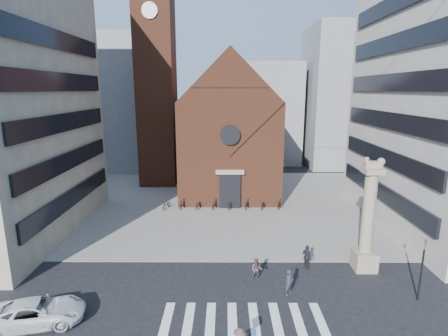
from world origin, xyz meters
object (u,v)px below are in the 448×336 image
at_px(scooter_0, 167,205).
at_px(pedestrian_1, 257,269).
at_px(lion_column, 367,226).
at_px(pedestrian_0, 289,282).
at_px(traffic_light, 422,268).
at_px(pedestrian_2, 307,257).
at_px(white_car, 36,313).

bearing_deg(scooter_0, pedestrian_1, -40.32).
xyz_separation_m(lion_column, scooter_0, (-17.23, 13.56, -2.93)).
bearing_deg(pedestrian_0, lion_column, -7.53).
relative_size(traffic_light, pedestrian_1, 2.64).
height_order(pedestrian_1, pedestrian_2, pedestrian_2).
bearing_deg(white_car, pedestrian_2, -82.76).
height_order(white_car, pedestrian_2, pedestrian_2).
xyz_separation_m(pedestrian_2, scooter_0, (-12.88, 13.56, -0.42)).
xyz_separation_m(lion_column, white_car, (-21.48, -6.48, -2.72)).
height_order(white_car, pedestrian_1, pedestrian_1).
height_order(pedestrian_2, scooter_0, pedestrian_2).
relative_size(lion_column, pedestrian_1, 5.33).
distance_m(lion_column, pedestrian_2, 5.02).
distance_m(pedestrian_0, pedestrian_1, 2.72).
bearing_deg(pedestrian_0, pedestrian_1, 101.47).
height_order(pedestrian_0, pedestrian_1, pedestrian_0).
relative_size(lion_column, traffic_light, 2.02).
bearing_deg(pedestrian_2, lion_column, -111.67).
height_order(lion_column, white_car, lion_column).
height_order(traffic_light, scooter_0, traffic_light).
bearing_deg(pedestrian_2, traffic_light, -143.90).
xyz_separation_m(lion_column, pedestrian_2, (-4.35, 0.00, -2.51)).
bearing_deg(traffic_light, white_car, -173.96).
bearing_deg(pedestrian_1, pedestrian_2, 34.73).
relative_size(traffic_light, pedestrian_0, 2.43).
xyz_separation_m(lion_column, traffic_light, (1.99, -4.00, -1.17)).
xyz_separation_m(white_car, pedestrian_1, (13.19, 4.90, 0.07)).
bearing_deg(pedestrian_1, pedestrian_0, -29.63).
bearing_deg(scooter_0, white_car, -82.85).
xyz_separation_m(traffic_light, pedestrian_0, (-8.28, 0.58, -1.40)).
height_order(traffic_light, pedestrian_0, traffic_light).
relative_size(pedestrian_1, pedestrian_2, 0.85).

